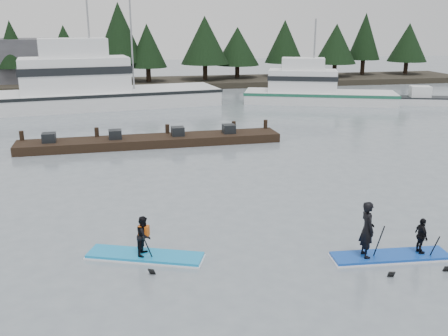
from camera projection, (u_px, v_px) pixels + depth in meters
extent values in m
plane|color=slate|center=(264.00, 260.00, 14.71)|extent=(160.00, 160.00, 0.00)
cube|color=#2D281E|center=(158.00, 83.00, 54.11)|extent=(70.00, 8.00, 0.60)
cube|color=#4C4C51|center=(23.00, 63.00, 52.70)|extent=(18.00, 6.00, 5.00)
cube|color=silver|center=(106.00, 105.00, 41.08)|extent=(19.00, 7.62, 2.46)
cube|color=white|center=(75.00, 74.00, 39.65)|extent=(8.74, 4.80, 2.67)
cylinder|color=gray|center=(89.00, 41.00, 39.32)|extent=(0.14, 0.14, 7.87)
cube|color=silver|center=(319.00, 102.00, 42.86)|extent=(13.11, 7.66, 1.80)
cube|color=white|center=(302.00, 80.00, 42.56)|extent=(6.23, 4.36, 1.80)
cylinder|color=gray|center=(314.00, 56.00, 41.84)|extent=(0.14, 0.14, 5.97)
cube|color=silver|center=(429.00, 101.00, 41.90)|extent=(5.78, 3.29, 0.65)
cube|color=black|center=(152.00, 141.00, 28.22)|extent=(14.71, 2.42, 0.49)
sphere|color=#FC240C|center=(340.00, 104.00, 42.25)|extent=(0.57, 0.57, 0.57)
cube|color=#1588C8|center=(145.00, 256.00, 14.84)|extent=(3.52, 2.02, 0.13)
imported|color=black|center=(144.00, 235.00, 14.66)|extent=(0.63, 0.70, 1.19)
cube|color=#DD5A12|center=(144.00, 231.00, 14.62)|extent=(0.35, 0.29, 0.32)
cylinder|color=black|center=(151.00, 254.00, 14.54)|extent=(0.45, 0.78, 1.47)
cube|color=#1243AA|center=(390.00, 256.00, 14.82)|extent=(3.55, 1.08, 0.12)
imported|color=black|center=(367.00, 229.00, 14.47)|extent=(0.45, 0.65, 1.70)
cylinder|color=black|center=(377.00, 246.00, 14.41)|extent=(0.24, 0.96, 1.65)
imported|color=black|center=(421.00, 236.00, 14.75)|extent=(0.32, 0.66, 1.10)
cylinder|color=black|center=(431.00, 253.00, 14.70)|extent=(0.22, 0.84, 1.44)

